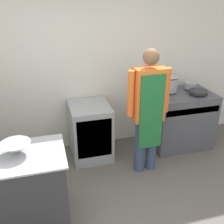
% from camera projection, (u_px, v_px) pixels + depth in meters
% --- Properties ---
extents(wall_back, '(8.00, 0.05, 2.70)m').
position_uv_depth(wall_back, '(91.00, 66.00, 4.06)').
color(wall_back, silver).
rests_on(wall_back, ground_plane).
extents(prep_counter, '(1.28, 0.67, 0.91)m').
position_uv_depth(prep_counter, '(7.00, 195.00, 2.75)').
color(prep_counter, '#2D2D33').
rests_on(prep_counter, ground_plane).
extents(stove, '(0.98, 0.71, 0.94)m').
position_uv_depth(stove, '(180.00, 119.00, 4.39)').
color(stove, '#4C4F56').
rests_on(stove, ground_plane).
extents(fridge_unit, '(0.60, 0.68, 0.87)m').
position_uv_depth(fridge_unit, '(90.00, 131.00, 4.07)').
color(fridge_unit, '#93999E').
rests_on(fridge_unit, ground_plane).
extents(person_cook, '(0.59, 0.24, 1.78)m').
position_uv_depth(person_cook, '(148.00, 107.00, 3.49)').
color(person_cook, '#38476B').
rests_on(person_cook, ground_plane).
extents(mixing_bowl, '(0.31, 0.31, 0.12)m').
position_uv_depth(mixing_bowl, '(16.00, 148.00, 2.62)').
color(mixing_bowl, '#9EA0A8').
rests_on(mixing_bowl, prep_counter).
extents(stock_pot, '(0.32, 0.32, 0.26)m').
position_uv_depth(stock_pot, '(168.00, 83.00, 4.19)').
color(stock_pot, '#9EA0A8').
rests_on(stock_pot, stove).
extents(saute_pan, '(0.28, 0.28, 0.05)m').
position_uv_depth(saute_pan, '(198.00, 92.00, 4.12)').
color(saute_pan, '#262628').
rests_on(saute_pan, stove).
extents(sauce_pot, '(0.19, 0.19, 0.10)m').
position_uv_depth(sauce_pot, '(190.00, 85.00, 4.32)').
color(sauce_pot, '#9EA0A8').
rests_on(sauce_pot, stove).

